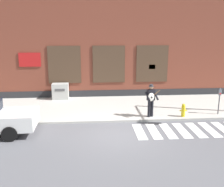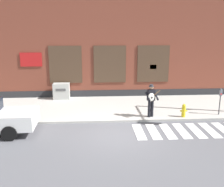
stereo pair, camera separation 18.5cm
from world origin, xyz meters
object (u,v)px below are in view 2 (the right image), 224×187
(busker, at_px, (151,99))
(parking_meter, at_px, (220,98))
(utility_box, at_px, (61,91))
(fire_hydrant, at_px, (184,111))

(busker, distance_m, parking_meter, 3.78)
(parking_meter, bearing_deg, utility_box, 156.46)
(busker, xyz_separation_m, parking_meter, (3.78, 0.16, -0.05))
(parking_meter, relative_size, utility_box, 1.36)
(busker, height_order, fire_hydrant, busker)
(utility_box, relative_size, fire_hydrant, 1.50)
(parking_meter, bearing_deg, busker, -177.63)
(utility_box, height_order, fire_hydrant, utility_box)
(busker, xyz_separation_m, fire_hydrant, (1.73, -0.10, -0.65))
(busker, bearing_deg, fire_hydrant, -3.32)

